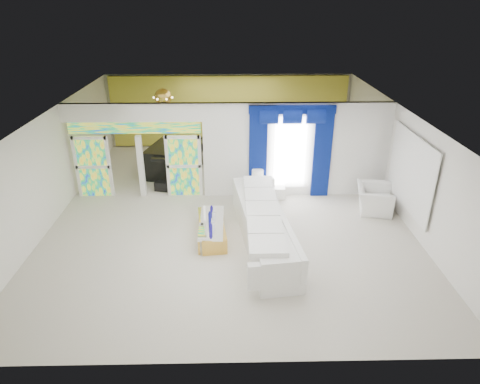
{
  "coord_description": "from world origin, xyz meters",
  "views": [
    {
      "loc": [
        0.08,
        -11.56,
        5.92
      ],
      "look_at": [
        0.3,
        -1.2,
        1.1
      ],
      "focal_mm": 31.87,
      "sensor_mm": 36.0,
      "label": 1
    }
  ],
  "objects_px": {
    "armchair": "(374,199)",
    "white_sofa": "(263,227)",
    "coffee_table": "(212,229)",
    "console_table": "(267,193)",
    "grand_piano": "(174,159)"
  },
  "relations": [
    {
      "from": "console_table",
      "to": "armchair",
      "type": "distance_m",
      "value": 3.27
    },
    {
      "from": "white_sofa",
      "to": "armchair",
      "type": "xyz_separation_m",
      "value": [
        3.44,
        1.73,
        -0.06
      ]
    },
    {
      "from": "coffee_table",
      "to": "armchair",
      "type": "relative_size",
      "value": 1.62
    },
    {
      "from": "console_table",
      "to": "grand_piano",
      "type": "relative_size",
      "value": 0.56
    },
    {
      "from": "armchair",
      "to": "coffee_table",
      "type": "bearing_deg",
      "value": 119.43
    },
    {
      "from": "white_sofa",
      "to": "coffee_table",
      "type": "height_order",
      "value": "white_sofa"
    },
    {
      "from": "grand_piano",
      "to": "white_sofa",
      "type": "bearing_deg",
      "value": -46.4
    },
    {
      "from": "coffee_table",
      "to": "armchair",
      "type": "distance_m",
      "value": 5.0
    },
    {
      "from": "white_sofa",
      "to": "grand_piano",
      "type": "height_order",
      "value": "grand_piano"
    },
    {
      "from": "white_sofa",
      "to": "armchair",
      "type": "relative_size",
      "value": 3.94
    },
    {
      "from": "coffee_table",
      "to": "console_table",
      "type": "distance_m",
      "value": 2.86
    },
    {
      "from": "white_sofa",
      "to": "coffee_table",
      "type": "distance_m",
      "value": 1.4
    },
    {
      "from": "armchair",
      "to": "white_sofa",
      "type": "bearing_deg",
      "value": 129.48
    },
    {
      "from": "armchair",
      "to": "grand_piano",
      "type": "height_order",
      "value": "grand_piano"
    },
    {
      "from": "console_table",
      "to": "white_sofa",
      "type": "bearing_deg",
      "value": -96.64
    }
  ]
}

